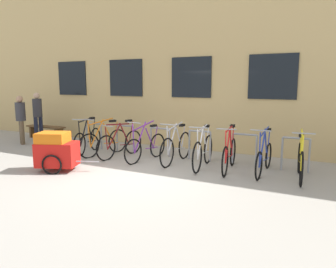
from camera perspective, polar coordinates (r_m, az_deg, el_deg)
The scene contains 17 objects.
ground_plane at distance 7.38m, azimuth -5.71°, elevation -7.19°, with size 42.00×42.00×0.00m, color #9E998E.
storefront_building at distance 12.90m, azimuth 9.72°, elevation 12.88°, with size 28.00×6.29×5.88m.
bike_rack at distance 8.79m, azimuth 2.03°, elevation -1.10°, with size 6.65×0.05×0.82m.
bicycle_red at distance 7.73m, azimuth 10.90°, elevation -3.54°, with size 0.44×1.77×1.09m.
bicycle_maroon at distance 9.10m, azimuth -8.53°, elevation -1.62°, with size 0.46×1.78×1.04m.
bicycle_purple at distance 8.60m, azimuth -3.98°, elevation -2.22°, with size 0.44×1.72×1.10m.
bicycle_blue at distance 7.67m, azimuth 16.81°, elevation -4.03°, with size 0.44×1.74×1.10m.
bicycle_black at distance 9.78m, azimuth -14.15°, elevation -1.03°, with size 0.54×1.67×1.08m.
bicycle_silver at distance 8.33m, azimuth 1.51°, elevation -2.38°, with size 0.44×1.84×1.09m.
bicycle_yellow at distance 7.51m, azimuth 22.61°, elevation -4.45°, with size 0.44×1.77×1.10m.
bicycle_white at distance 7.89m, azimuth 6.28°, elevation -3.09°, with size 0.44×1.76×1.09m.
bicycle_orange at distance 9.41m, azimuth -11.40°, elevation -1.31°, with size 0.55×1.72×1.10m.
bike_trailer at distance 7.99m, azimuth -19.33°, elevation -2.84°, with size 1.46×0.89×0.94m.
wooden_bench at distance 12.81m, azimuth -21.00°, elevation 0.79°, with size 1.65×0.40×0.47m.
person_by_bench at distance 11.88m, azimuth -24.85°, elevation 2.84°, with size 0.32×0.32×1.64m.
person_browsing at distance 12.37m, azimuth -22.29°, elevation 3.48°, with size 0.32×0.36×1.73m.
backpack at distance 11.36m, azimuth -19.72°, elevation -0.78°, with size 0.28×0.20×0.44m, color #1E4C1E.
Camera 1 is at (3.83, -5.96, 2.07)m, focal length 34.07 mm.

